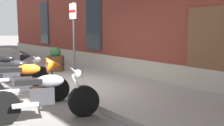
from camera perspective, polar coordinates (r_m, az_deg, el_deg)
ground_plane at (r=7.30m, az=-12.80°, el=-6.26°), size 140.00×140.00×0.00m
sidewalk at (r=8.00m, az=-2.74°, el=-4.35°), size 33.10×3.06×0.14m
motorcycle_black_sport at (r=8.79m, az=-22.78°, el=-0.58°), size 0.94×2.02×1.04m
motorcycle_black_naked at (r=7.42m, az=-21.12°, el=-2.55°), size 0.76×2.14×0.96m
motorcycle_orange_sport at (r=6.15m, az=-18.32°, el=-3.52°), size 0.81×1.99×1.07m
motorcycle_grey_naked at (r=4.96m, az=-14.64°, el=-7.21°), size 0.86×2.03×0.95m
parking_sign at (r=7.49m, az=-8.66°, el=7.05°), size 0.36×0.07×2.35m
barrel_planter at (r=9.92m, az=-12.56°, el=0.40°), size 0.67×0.67×0.91m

